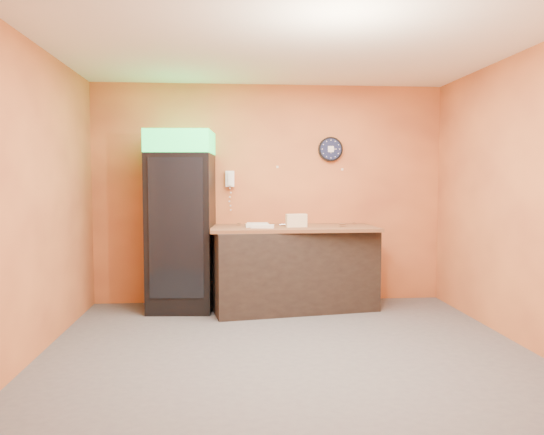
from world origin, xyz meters
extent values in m
plane|color=#47474C|center=(0.00, 0.00, 0.00)|extent=(4.50, 4.50, 0.00)
cube|color=orange|center=(0.00, 2.00, 1.40)|extent=(4.50, 0.02, 2.80)
cube|color=orange|center=(-2.25, 0.00, 1.40)|extent=(0.02, 4.00, 2.80)
cube|color=orange|center=(2.25, 0.00, 1.40)|extent=(0.02, 4.00, 2.80)
cube|color=white|center=(0.00, 0.00, 2.80)|extent=(4.50, 4.00, 0.02)
cube|color=black|center=(-1.10, 1.65, 0.95)|extent=(0.81, 0.81, 1.90)
cube|color=#1AE352|center=(-1.10, 1.65, 2.03)|extent=(0.81, 0.81, 0.27)
cube|color=black|center=(-1.07, 1.27, 1.03)|extent=(0.63, 0.07, 1.63)
cube|color=black|center=(0.25, 1.57, 0.49)|extent=(2.07, 1.17, 0.98)
cylinder|color=black|center=(0.79, 1.98, 1.98)|extent=(0.32, 0.05, 0.32)
cylinder|color=#0F1433|center=(0.79, 1.95, 1.98)|extent=(0.27, 0.01, 0.27)
cube|color=white|center=(0.79, 1.94, 1.98)|extent=(0.08, 0.00, 0.08)
cube|color=white|center=(-0.51, 1.96, 1.60)|extent=(0.11, 0.06, 0.20)
cube|color=white|center=(-0.51, 1.91, 1.60)|extent=(0.05, 0.04, 0.17)
cube|color=brown|center=(0.25, 1.57, 1.00)|extent=(2.02, 0.99, 0.04)
cube|color=beige|center=(0.28, 1.44, 1.04)|extent=(0.26, 0.12, 0.05)
cube|color=beige|center=(0.28, 1.44, 1.10)|extent=(0.26, 0.12, 0.05)
cube|color=beige|center=(0.28, 1.44, 1.15)|extent=(0.26, 0.12, 0.05)
cube|color=silver|center=(-0.19, 1.47, 1.04)|extent=(0.29, 0.13, 0.04)
cube|color=silver|center=(-0.14, 1.35, 1.04)|extent=(0.28, 0.15, 0.04)
cube|color=silver|center=(-0.18, 1.69, 1.03)|extent=(0.26, 0.10, 0.04)
cylinder|color=silver|center=(0.26, 1.67, 1.05)|extent=(0.06, 0.06, 0.06)
camera|label=1|loc=(-0.54, -4.84, 1.57)|focal=35.00mm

